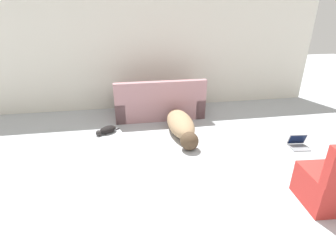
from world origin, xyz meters
TOP-DOWN VIEW (x-y plane):
  - ground_plane at (0.00, 0.00)m, footprint 20.00×20.00m
  - wall_back at (0.00, 4.00)m, footprint 7.92×0.06m
  - couch at (0.16, 3.39)m, footprint 1.87×0.92m
  - dog at (0.43, 2.35)m, footprint 0.48×1.69m
  - cat at (-0.95, 2.64)m, footprint 0.45×0.35m
  - laptop_open at (2.31, 1.55)m, footprint 0.33×0.30m
  - side_chair at (1.75, 0.18)m, footprint 0.60×0.63m

SIDE VIEW (x-z plane):
  - ground_plane at x=0.00m, z-range 0.00..0.00m
  - cat at x=-0.95m, z-range 0.00..0.13m
  - laptop_open at x=2.31m, z-range -0.04..0.17m
  - dog at x=0.43m, z-range 0.00..0.36m
  - couch at x=0.16m, z-range -0.15..0.69m
  - side_chair at x=1.75m, z-range -0.16..0.76m
  - wall_back at x=0.00m, z-range 0.00..2.61m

